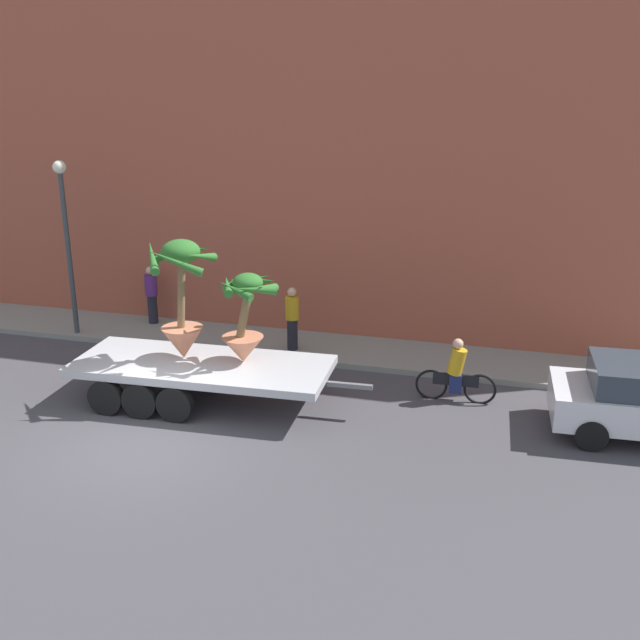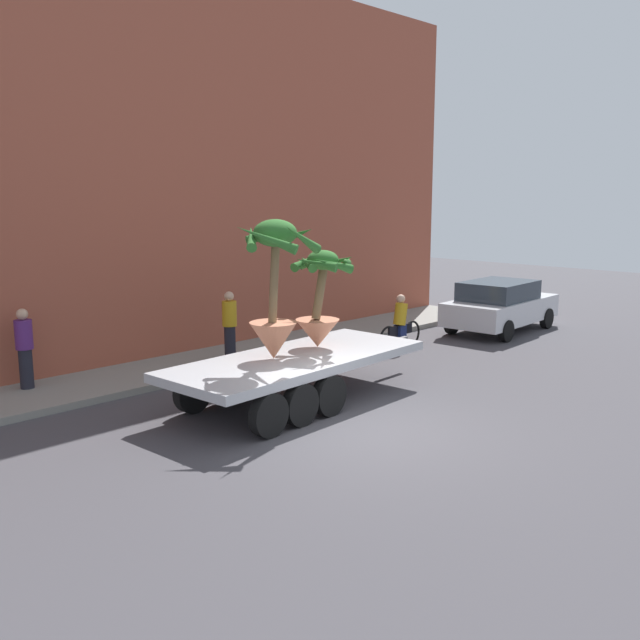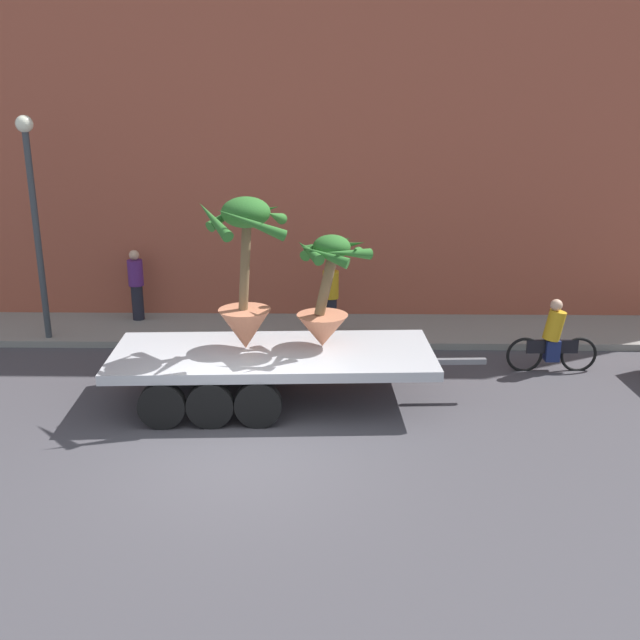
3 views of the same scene
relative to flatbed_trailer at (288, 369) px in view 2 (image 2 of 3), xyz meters
The scene contains 10 objects.
ground_plane 2.30m from the flatbed_trailer, 91.73° to the right, with size 60.00×60.00×0.00m, color #423F44.
sidewalk 4.00m from the flatbed_trailer, 90.95° to the left, with size 24.00×2.20×0.15m, color gray.
building_facade 7.05m from the flatbed_trailer, 90.66° to the left, with size 24.00×1.20×9.99m, color #9E4C38.
flatbed_trailer is the anchor object (origin of this frame).
potted_palm_rear 1.75m from the flatbed_trailer, 13.42° to the left, with size 1.43×1.44×2.07m.
potted_palm_middle 1.61m from the flatbed_trailer, 146.90° to the left, with size 1.68×1.61×2.75m.
cyclist 6.01m from the flatbed_trailer, 15.85° to the left, with size 1.84×0.35×1.54m.
parked_car 9.96m from the flatbed_trailer, ahead, with size 4.38×2.16×1.58m.
pedestrian_near_gate 5.63m from the flatbed_trailer, 126.68° to the left, with size 0.36×0.36×1.71m.
pedestrian_far_left 3.72m from the flatbed_trailer, 69.62° to the left, with size 0.36×0.36×1.71m.
Camera 2 is at (-9.24, -7.77, 4.19)m, focal length 39.21 mm.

